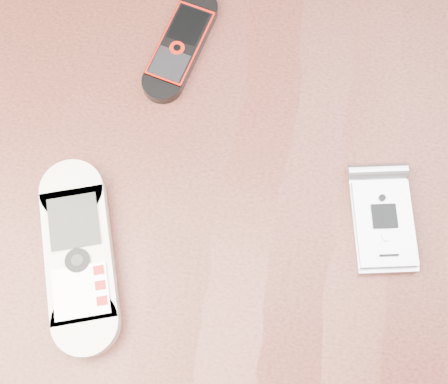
{
  "coord_description": "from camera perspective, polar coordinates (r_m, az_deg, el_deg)",
  "views": [
    {
      "loc": [
        0.03,
        -0.18,
        1.31
      ],
      "look_at": [
        0.01,
        0.0,
        0.76
      ],
      "focal_mm": 50.0,
      "sensor_mm": 36.0,
      "label": 1
    }
  ],
  "objects": [
    {
      "name": "nokia_black_red",
      "position": [
        0.65,
        -3.98,
        13.25
      ],
      "size": [
        0.07,
        0.14,
        0.01
      ],
      "primitive_type": "cube",
      "rotation": [
        0.0,
        0.0,
        -0.25
      ],
      "color": "black",
      "rests_on": "table"
    },
    {
      "name": "nokia_white",
      "position": [
        0.58,
        -13.11,
        -5.65
      ],
      "size": [
        0.11,
        0.19,
        0.02
      ],
      "primitive_type": "cube",
      "rotation": [
        0.0,
        0.0,
        0.3
      ],
      "color": "silver",
      "rests_on": "table"
    },
    {
      "name": "ground",
      "position": [
        1.32,
        -0.22,
        -10.25
      ],
      "size": [
        4.0,
        4.0,
        0.0
      ],
      "primitive_type": "plane",
      "color": "#472B19",
      "rests_on": "ground"
    },
    {
      "name": "motorola_razr",
      "position": [
        0.59,
        14.33,
        -2.61
      ],
      "size": [
        0.07,
        0.11,
        0.02
      ],
      "primitive_type": "cube",
      "rotation": [
        0.0,
        0.0,
        0.17
      ],
      "color": "#B8B8BD",
      "rests_on": "table"
    },
    {
      "name": "table",
      "position": [
        0.69,
        -0.41,
        -2.93
      ],
      "size": [
        1.2,
        0.8,
        0.75
      ],
      "color": "black",
      "rests_on": "ground"
    }
  ]
}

